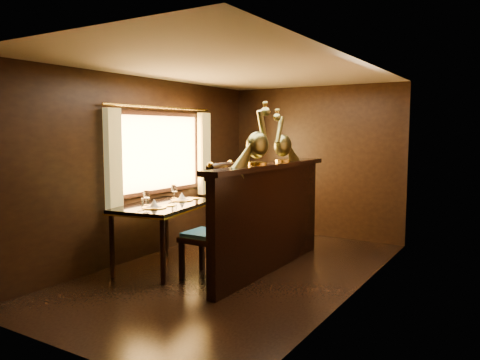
{
  "coord_description": "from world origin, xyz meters",
  "views": [
    {
      "loc": [
        3.04,
        -4.83,
        1.76
      ],
      "look_at": [
        -0.18,
        0.4,
        1.12
      ],
      "focal_mm": 35.0,
      "sensor_mm": 36.0,
      "label": 1
    }
  ],
  "objects": [
    {
      "name": "ground",
      "position": [
        0.0,
        0.0,
        0.0
      ],
      "size": [
        5.0,
        5.0,
        0.0
      ],
      "primitive_type": "plane",
      "color": "black",
      "rests_on": "ground"
    },
    {
      "name": "room_shell",
      "position": [
        -0.09,
        0.02,
        1.58
      ],
      "size": [
        3.04,
        5.04,
        2.52
      ],
      "color": "black",
      "rests_on": "ground"
    },
    {
      "name": "partition",
      "position": [
        0.32,
        0.3,
        0.71
      ],
      "size": [
        0.26,
        2.7,
        1.36
      ],
      "color": "black",
      "rests_on": "ground"
    },
    {
      "name": "dining_table",
      "position": [
        -0.93,
        -0.26,
        0.75
      ],
      "size": [
        1.07,
        1.52,
        1.03
      ],
      "rotation": [
        0.0,
        0.0,
        0.17
      ],
      "color": "black",
      "rests_on": "ground"
    },
    {
      "name": "chair_left",
      "position": [
        -0.08,
        -0.35,
        0.74
      ],
      "size": [
        0.51,
        0.57,
        1.42
      ],
      "rotation": [
        0.0,
        0.0,
        0.02
      ],
      "color": "black",
      "rests_on": "ground"
    },
    {
      "name": "chair_right",
      "position": [
        -0.53,
        0.77,
        0.61
      ],
      "size": [
        0.49,
        0.51,
        1.17
      ],
      "rotation": [
        0.0,
        0.0,
        -0.18
      ],
      "color": "black",
      "rests_on": "ground"
    },
    {
      "name": "peacock_left",
      "position": [
        0.33,
        -0.04,
        1.74
      ],
      "size": [
        0.24,
        0.64,
        0.76
      ],
      "primitive_type": null,
      "color": "#18492E",
      "rests_on": "partition"
    },
    {
      "name": "peacock_right",
      "position": [
        0.33,
        0.63,
        1.7
      ],
      "size": [
        0.22,
        0.57,
        0.68
      ],
      "primitive_type": null,
      "color": "#18492E",
      "rests_on": "partition"
    }
  ]
}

